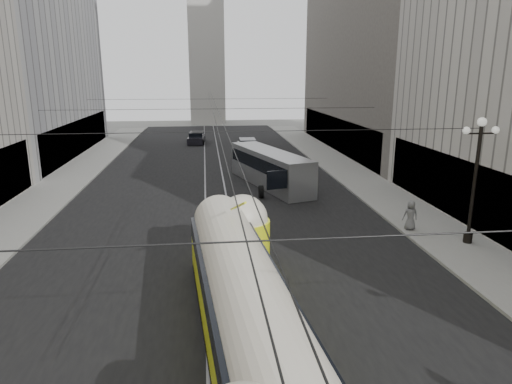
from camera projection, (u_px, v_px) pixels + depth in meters
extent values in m
cube|color=black|center=(215.00, 185.00, 36.04)|extent=(20.00, 85.00, 0.02)
cube|color=gray|center=(70.00, 178.00, 38.10)|extent=(4.00, 72.00, 0.15)
cube|color=gray|center=(348.00, 172.00, 40.68)|extent=(4.00, 72.00, 0.15)
cube|color=gray|center=(205.00, 185.00, 35.96)|extent=(0.12, 85.00, 0.04)
cube|color=gray|center=(224.00, 185.00, 36.12)|extent=(0.12, 85.00, 0.04)
cube|color=#999999|center=(6.00, 17.00, 45.28)|extent=(12.00, 28.00, 28.00)
cube|color=black|center=(80.00, 137.00, 48.94)|extent=(0.10, 25.20, 3.60)
cube|color=black|center=(456.00, 188.00, 26.95)|extent=(0.10, 18.00, 3.60)
cube|color=#514C47|center=(394.00, 2.00, 49.09)|extent=(12.00, 32.00, 32.00)
cube|color=black|center=(335.00, 133.00, 51.96)|extent=(0.10, 28.80, 3.60)
cube|color=#B2AFA8|center=(207.00, 53.00, 78.72)|extent=(6.00, 6.00, 24.00)
cylinder|color=black|center=(474.00, 186.00, 22.66)|extent=(0.18, 0.18, 6.00)
cylinder|color=black|center=(468.00, 238.00, 23.35)|extent=(0.44, 0.44, 0.50)
cylinder|color=black|center=(481.00, 133.00, 22.01)|extent=(1.60, 0.08, 0.08)
sphere|color=white|center=(482.00, 122.00, 21.87)|extent=(0.44, 0.44, 0.44)
sphere|color=white|center=(466.00, 130.00, 21.89)|extent=(0.36, 0.36, 0.36)
sphere|color=white|center=(496.00, 130.00, 22.05)|extent=(0.36, 0.36, 0.36)
cylinder|color=black|center=(250.00, 241.00, 7.12)|extent=(25.00, 0.03, 0.03)
cylinder|color=black|center=(219.00, 132.00, 20.59)|extent=(25.00, 0.03, 0.03)
cylinder|color=black|center=(213.00, 109.00, 34.05)|extent=(25.00, 0.03, 0.03)
cylinder|color=black|center=(210.00, 99.00, 47.52)|extent=(25.00, 0.03, 0.03)
cylinder|color=black|center=(212.00, 108.00, 37.95)|extent=(0.03, 72.00, 0.03)
cylinder|color=black|center=(217.00, 108.00, 37.99)|extent=(0.03, 72.00, 0.03)
cube|color=#E9F715|center=(243.00, 319.00, 14.47)|extent=(3.53, 13.33, 1.60)
cube|color=black|center=(243.00, 340.00, 14.66)|extent=(3.50, 12.93, 0.28)
cube|color=black|center=(243.00, 289.00, 14.21)|extent=(3.53, 13.13, 0.80)
cylinder|color=silver|center=(243.00, 281.00, 14.14)|extent=(3.23, 13.11, 2.16)
cylinder|color=#E9F715|center=(243.00, 243.00, 20.72)|extent=(2.45, 2.45, 2.16)
sphere|color=silver|center=(243.00, 219.00, 20.43)|extent=(2.26, 2.26, 2.26)
cube|color=gray|center=(270.00, 168.00, 35.61)|extent=(5.32, 10.99, 2.70)
cube|color=black|center=(270.00, 162.00, 35.50)|extent=(5.22, 10.64, 0.99)
cube|color=black|center=(281.00, 179.00, 30.38)|extent=(2.01, 0.70, 1.26)
cylinder|color=black|center=(261.00, 192.00, 32.24)|extent=(0.30, 0.90, 0.90)
cylinder|color=black|center=(292.00, 191.00, 32.49)|extent=(0.30, 0.90, 0.90)
cylinder|color=black|center=(251.00, 171.00, 39.21)|extent=(0.30, 0.90, 0.90)
cylinder|color=black|center=(277.00, 170.00, 39.45)|extent=(0.30, 0.90, 0.90)
cube|color=#BDBDBD|center=(247.00, 148.00, 50.94)|extent=(2.08, 4.87, 0.86)
cube|color=black|center=(247.00, 142.00, 50.79)|extent=(1.80, 2.69, 0.81)
cylinder|color=black|center=(241.00, 152.00, 49.31)|extent=(0.22, 0.69, 0.69)
cylinder|color=black|center=(257.00, 152.00, 49.50)|extent=(0.22, 0.69, 0.69)
cylinder|color=black|center=(238.00, 147.00, 52.47)|extent=(0.22, 0.69, 0.69)
cylinder|color=black|center=(254.00, 147.00, 52.67)|extent=(0.22, 0.69, 0.69)
cube|color=black|center=(197.00, 139.00, 57.66)|extent=(2.29, 4.76, 0.82)
cube|color=black|center=(197.00, 135.00, 57.52)|extent=(1.88, 2.67, 0.77)
cylinder|color=black|center=(190.00, 143.00, 56.10)|extent=(0.22, 0.66, 0.66)
cylinder|color=black|center=(203.00, 142.00, 56.29)|extent=(0.22, 0.66, 0.66)
cylinder|color=black|center=(190.00, 139.00, 59.12)|extent=(0.22, 0.66, 0.66)
cylinder|color=black|center=(203.00, 139.00, 59.30)|extent=(0.22, 0.66, 0.66)
imported|color=slate|center=(410.00, 215.00, 25.13)|extent=(0.84, 0.56, 1.65)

